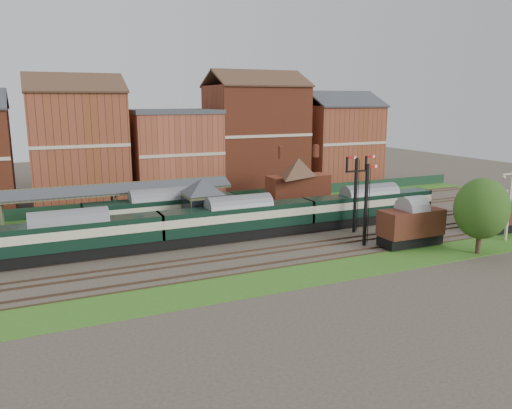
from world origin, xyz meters
name	(u,v)px	position (x,y,z in m)	size (l,w,h in m)	color
ground	(242,239)	(0.00, 0.00, 0.00)	(160.00, 160.00, 0.00)	#473D33
grass_back	(194,208)	(0.00, 16.00, 0.03)	(90.00, 4.50, 0.06)	#2D6619
grass_front	(300,276)	(0.00, -12.00, 0.03)	(90.00, 5.00, 0.06)	#2D6619
fence	(189,200)	(0.00, 18.00, 0.75)	(90.00, 0.12, 1.50)	#193823
platform	(169,219)	(-5.00, 9.75, 0.50)	(55.00, 3.40, 1.00)	#2D2D2D
signal_box	(203,205)	(-3.00, 3.25, 3.19)	(5.40, 5.40, 6.00)	#596C4D
brick_hut	(272,216)	(5.00, 3.25, 1.20)	(3.20, 2.64, 2.94)	brown
station_building	(298,180)	(12.00, 9.75, 3.96)	(8.10, 8.10, 5.90)	brown
canopy	(113,188)	(-11.00, 9.75, 4.58)	(26.00, 3.89, 4.08)	#484A2E
semaphore_bracket	(356,190)	(12.04, -2.50, 4.63)	(3.60, 0.25, 8.18)	black
semaphore_siding	(366,204)	(10.02, -7.00, 4.16)	(1.23, 0.25, 8.00)	black
yard_lamp	(509,202)	(24.00, -11.50, 3.99)	(2.60, 0.22, 7.00)	beige
town_backdrop	(172,149)	(-0.18, 25.00, 7.00)	(69.00, 10.00, 16.00)	brown
dmu_train	(239,219)	(-0.28, 0.00, 2.18)	(48.15, 2.54, 3.70)	black
platform_railcar	(162,211)	(-6.47, 6.50, 2.23)	(16.47, 2.60, 3.79)	black
goods_van_a	(411,224)	(13.91, -9.00, 2.15)	(6.25, 2.71, 3.79)	black
goods_van_c	(507,213)	(27.09, -9.00, 2.01)	(5.80, 2.51, 3.52)	black
tree_far	(482,209)	(17.79, -13.64, 4.26)	(4.83, 4.83, 7.05)	#382619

